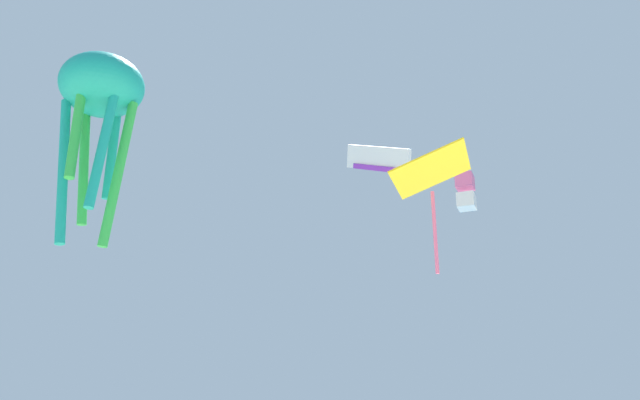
# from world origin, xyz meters

# --- Properties ---
(kite_parafoil_white) EXTENTS (4.14, 4.17, 3.37)m
(kite_parafoil_white) POSITION_xyz_m (5.58, 24.16, 19.32)
(kite_parafoil_white) COLOR white
(kite_diamond_yellow) EXTENTS (3.34, 3.43, 4.27)m
(kite_diamond_yellow) POSITION_xyz_m (5.70, 5.03, 10.36)
(kite_diamond_yellow) COLOR yellow
(kite_octopus_teal) EXTENTS (3.71, 3.71, 6.73)m
(kite_octopus_teal) POSITION_xyz_m (-5.72, 3.11, 12.59)
(kite_octopus_teal) COLOR teal
(kite_box_pink) EXTENTS (1.57, 1.59, 2.55)m
(kite_box_pink) POSITION_xyz_m (11.68, 25.38, 17.38)
(kite_box_pink) COLOR pink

